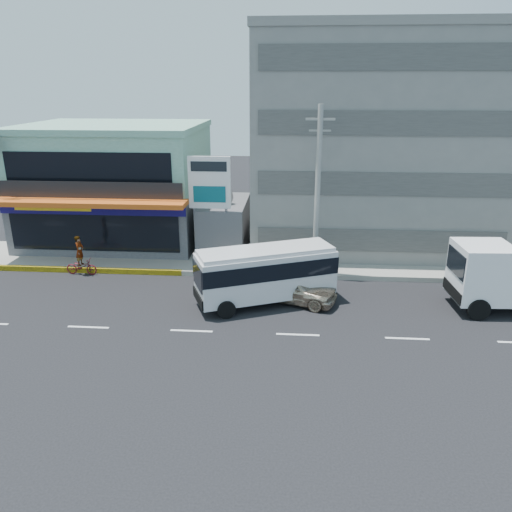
% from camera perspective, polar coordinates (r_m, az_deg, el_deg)
% --- Properties ---
extents(ground, '(120.00, 120.00, 0.00)m').
position_cam_1_polar(ground, '(23.95, -7.39, -8.49)').
color(ground, black).
rests_on(ground, ground).
extents(sidewalk, '(70.00, 5.00, 0.30)m').
position_cam_1_polar(sidewalk, '(32.15, 4.74, -0.74)').
color(sidewalk, gray).
rests_on(sidewalk, ground).
extents(shop_building, '(12.40, 11.70, 8.00)m').
position_cam_1_polar(shop_building, '(37.58, -15.53, 7.63)').
color(shop_building, '#3F3F43').
rests_on(shop_building, ground).
extents(concrete_building, '(16.00, 12.00, 14.00)m').
position_cam_1_polar(concrete_building, '(36.37, 13.10, 12.27)').
color(concrete_building, gray).
rests_on(concrete_building, ground).
extents(gap_structure, '(3.00, 6.00, 3.50)m').
position_cam_1_polar(gap_structure, '(34.35, -3.58, 3.40)').
color(gap_structure, '#3F3F43').
rests_on(gap_structure, ground).
extents(satellite_dish, '(1.50, 1.50, 0.15)m').
position_cam_1_polar(satellite_dish, '(32.94, -3.88, 5.98)').
color(satellite_dish, slate).
rests_on(satellite_dish, gap_structure).
extents(billboard, '(2.60, 0.18, 6.90)m').
position_cam_1_polar(billboard, '(30.99, -5.33, 7.67)').
color(billboard, gray).
rests_on(billboard, ground).
extents(utility_pole_near, '(1.60, 0.30, 10.00)m').
position_cam_1_polar(utility_pole_near, '(28.79, 7.03, 7.18)').
color(utility_pole_near, '#999993').
rests_on(utility_pole_near, ground).
extents(minibus, '(7.55, 4.91, 3.02)m').
position_cam_1_polar(minibus, '(25.96, 1.12, -1.72)').
color(minibus, silver).
rests_on(minibus, ground).
extents(sedan, '(5.25, 3.44, 1.66)m').
position_cam_1_polar(sedan, '(26.59, 4.05, -3.50)').
color(sedan, tan).
rests_on(sedan, ground).
extents(motorcycle_rider, '(1.92, 0.72, 2.44)m').
position_cam_1_polar(motorcycle_rider, '(32.03, -19.38, -0.64)').
color(motorcycle_rider, '#580C15').
rests_on(motorcycle_rider, ground).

